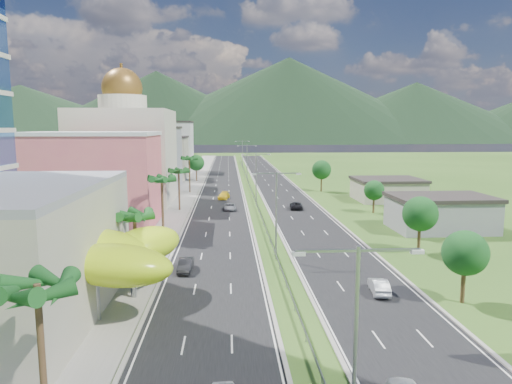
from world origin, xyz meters
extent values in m
plane|color=#2D5119|center=(0.00, 0.00, 0.00)|extent=(500.00, 500.00, 0.00)
cube|color=black|center=(-7.50, 90.00, 0.02)|extent=(11.00, 260.00, 0.04)
cube|color=black|center=(7.50, 90.00, 0.02)|extent=(11.00, 260.00, 0.04)
cube|color=gray|center=(-17.00, 90.00, 0.06)|extent=(7.00, 260.00, 0.12)
cube|color=gray|center=(0.00, 72.00, 0.62)|extent=(0.08, 216.00, 0.28)
cube|color=gray|center=(0.00, 174.00, 0.35)|extent=(0.10, 0.12, 0.70)
cylinder|color=gray|center=(0.00, -25.00, 5.50)|extent=(0.20, 0.20, 11.00)
cube|color=gray|center=(-1.44, -25.00, 10.80)|extent=(2.88, 0.12, 0.12)
cube|color=gray|center=(1.44, -25.00, 10.80)|extent=(2.88, 0.12, 0.12)
cube|color=silver|center=(-2.72, -25.00, 10.70)|extent=(0.60, 0.25, 0.18)
cube|color=silver|center=(2.72, -25.00, 10.70)|extent=(0.60, 0.25, 0.18)
cylinder|color=gray|center=(0.00, 10.00, 5.50)|extent=(0.20, 0.20, 11.00)
cube|color=gray|center=(-1.44, 10.00, 10.80)|extent=(2.88, 0.12, 0.12)
cube|color=gray|center=(1.44, 10.00, 10.80)|extent=(2.88, 0.12, 0.12)
cube|color=silver|center=(-2.72, 10.00, 10.70)|extent=(0.60, 0.25, 0.18)
cube|color=silver|center=(2.72, 10.00, 10.70)|extent=(0.60, 0.25, 0.18)
cylinder|color=gray|center=(0.00, 50.00, 5.50)|extent=(0.20, 0.20, 11.00)
cube|color=gray|center=(-1.44, 50.00, 10.80)|extent=(2.88, 0.12, 0.12)
cube|color=gray|center=(1.44, 50.00, 10.80)|extent=(2.88, 0.12, 0.12)
cube|color=silver|center=(-2.72, 50.00, 10.70)|extent=(0.60, 0.25, 0.18)
cube|color=silver|center=(2.72, 50.00, 10.70)|extent=(0.60, 0.25, 0.18)
cylinder|color=gray|center=(0.00, 95.00, 5.50)|extent=(0.20, 0.20, 11.00)
cube|color=gray|center=(-1.44, 95.00, 10.80)|extent=(2.88, 0.12, 0.12)
cube|color=gray|center=(1.44, 95.00, 10.80)|extent=(2.88, 0.12, 0.12)
cube|color=silver|center=(-2.72, 95.00, 10.70)|extent=(0.60, 0.25, 0.18)
cube|color=silver|center=(2.72, 95.00, 10.70)|extent=(0.60, 0.25, 0.18)
cylinder|color=gray|center=(0.00, 140.00, 5.50)|extent=(0.20, 0.20, 11.00)
cube|color=gray|center=(-1.44, 140.00, 10.80)|extent=(2.88, 0.12, 0.12)
cube|color=gray|center=(1.44, 140.00, 10.80)|extent=(2.88, 0.12, 0.12)
cube|color=silver|center=(-2.72, 140.00, 10.70)|extent=(0.60, 0.25, 0.18)
cube|color=silver|center=(2.72, 140.00, 10.70)|extent=(0.60, 0.25, 0.18)
cylinder|color=gray|center=(-24.00, -2.00, 2.00)|extent=(0.50, 0.50, 4.00)
cylinder|color=gray|center=(-17.00, -7.00, 2.00)|extent=(0.50, 0.50, 4.00)
cylinder|color=gray|center=(-21.00, -10.00, 2.00)|extent=(0.50, 0.50, 4.00)
cylinder|color=gray|center=(-15.00, -2.00, 2.00)|extent=(0.50, 0.50, 4.00)
cube|color=#DA596A|center=(-28.00, 32.00, 7.50)|extent=(20.00, 15.00, 15.00)
cube|color=beige|center=(-28.00, 55.00, 10.00)|extent=(20.00, 20.00, 20.00)
cylinder|color=beige|center=(-28.00, 55.00, 21.50)|extent=(10.00, 10.00, 3.00)
sphere|color=brown|center=(-28.00, 55.00, 24.50)|extent=(8.40, 8.40, 8.40)
cube|color=gray|center=(-27.00, 80.00, 8.00)|extent=(16.00, 15.00, 16.00)
cube|color=#A19B85|center=(-27.00, 102.00, 6.50)|extent=(16.00, 15.00, 13.00)
cube|color=silver|center=(-27.00, 125.00, 9.00)|extent=(16.00, 15.00, 18.00)
cube|color=gray|center=(28.00, 25.00, 2.50)|extent=(15.00, 10.00, 5.00)
cube|color=#A19B85|center=(30.00, 55.00, 2.20)|extent=(14.00, 12.00, 4.40)
cylinder|color=#47301C|center=(-15.50, -22.00, 4.25)|extent=(0.36, 0.36, 8.50)
cylinder|color=#47301C|center=(-15.50, 2.00, 3.75)|extent=(0.36, 0.36, 7.50)
cylinder|color=#47301C|center=(-15.50, 22.00, 4.50)|extent=(0.36, 0.36, 9.00)
cylinder|color=#47301C|center=(-15.50, 45.00, 4.00)|extent=(0.36, 0.36, 8.00)
cylinder|color=#47301C|center=(-15.50, 70.00, 4.40)|extent=(0.36, 0.36, 8.80)
cylinder|color=#47301C|center=(-15.50, 95.00, 2.45)|extent=(0.40, 0.40, 4.90)
sphere|color=#19501D|center=(-15.50, 95.00, 5.60)|extent=(4.90, 4.90, 4.90)
cylinder|color=#47301C|center=(16.00, -5.00, 2.10)|extent=(0.40, 0.40, 4.20)
sphere|color=#19501D|center=(16.00, -5.00, 4.80)|extent=(4.20, 4.20, 4.20)
cylinder|color=#47301C|center=(19.00, 12.00, 2.27)|extent=(0.40, 0.40, 4.55)
sphere|color=#19501D|center=(19.00, 12.00, 5.20)|extent=(4.55, 4.55, 4.55)
cylinder|color=#47301C|center=(22.00, 40.00, 1.92)|extent=(0.40, 0.40, 3.85)
sphere|color=#19501D|center=(22.00, 40.00, 4.40)|extent=(3.85, 3.85, 3.85)
cylinder|color=#47301C|center=(18.00, 70.00, 2.45)|extent=(0.40, 0.40, 4.90)
sphere|color=#19501D|center=(18.00, 70.00, 5.60)|extent=(4.90, 4.90, 4.90)
imported|color=black|center=(-10.77, 5.96, 0.76)|extent=(1.62, 4.39, 1.43)
imported|color=#95989C|center=(-5.53, 44.53, 0.71)|extent=(2.29, 4.83, 1.33)
imported|color=yellow|center=(-6.85, 58.88, 0.80)|extent=(2.98, 5.51, 1.52)
imported|color=#B5B8BE|center=(8.98, -2.17, 0.76)|extent=(2.07, 4.56, 1.45)
imported|color=black|center=(7.78, 45.11, 0.75)|extent=(2.80, 5.29, 1.42)
camera|label=1|loc=(-5.85, -44.66, 16.31)|focal=32.00mm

